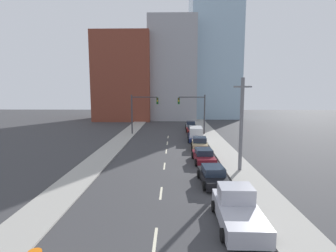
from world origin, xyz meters
name	(u,v)px	position (x,y,z in m)	size (l,w,h in m)	color
sidewalk_left	(133,129)	(-7.12, 46.23, 0.06)	(2.87, 92.46, 0.12)	#9E9B93
sidewalk_right	(205,129)	(7.12, 46.23, 0.06)	(2.87, 92.46, 0.12)	#9E9B93
lane_stripe_at_8m	(155,240)	(0.00, 7.57, 0.00)	(0.16, 2.40, 0.01)	beige
lane_stripe_at_14m	(161,193)	(0.00, 13.65, 0.00)	(0.16, 2.40, 0.01)	beige
lane_stripe_at_21m	(164,166)	(0.00, 20.59, 0.00)	(0.16, 2.40, 0.01)	beige
lane_stripe_at_27m	(166,151)	(0.00, 26.98, 0.00)	(0.16, 2.40, 0.01)	beige
lane_stripe_at_32m	(167,143)	(0.00, 32.10, 0.00)	(0.16, 2.40, 0.01)	beige
lane_stripe_at_37m	(168,137)	(0.00, 37.18, 0.00)	(0.16, 2.40, 0.01)	beige
building_brick_left	(126,78)	(-11.85, 65.36, 10.79)	(14.00, 16.00, 21.57)	brown
building_office_center	(172,71)	(0.50, 69.36, 12.80)	(12.00, 20.00, 25.60)	#99999E
building_glass_right	(213,51)	(12.08, 73.36, 18.79)	(13.00, 20.00, 37.57)	#99B7CC
traffic_signal_left	(139,109)	(-4.96, 39.71, 4.38)	(4.65, 0.35, 6.76)	#38383D
traffic_signal_right	(197,109)	(4.84, 39.71, 4.38)	(4.65, 0.35, 6.76)	#38383D
utility_pole_right_mid	(241,124)	(7.03, 19.08, 4.39)	(1.60, 0.32, 8.54)	slate
pickup_truck_silver	(238,210)	(4.48, 9.30, 0.80)	(2.50, 5.29, 1.97)	#B2B2BC
sedan_black	(213,176)	(4.06, 15.68, 0.66)	(2.29, 4.63, 1.43)	black
sedan_maroon	(204,156)	(4.03, 22.16, 0.66)	(2.33, 4.76, 1.41)	maroon
sedan_tan	(200,144)	(4.23, 28.42, 0.70)	(2.32, 4.42, 1.54)	tan
box_truck_navy	(196,134)	(4.20, 34.12, 0.97)	(2.56, 6.00, 2.05)	#141E47
sedan_red	(193,130)	(4.20, 40.49, 0.64)	(2.23, 4.88, 1.38)	red
sedan_gray	(191,125)	(4.27, 46.78, 0.67)	(2.23, 4.28, 1.46)	slate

